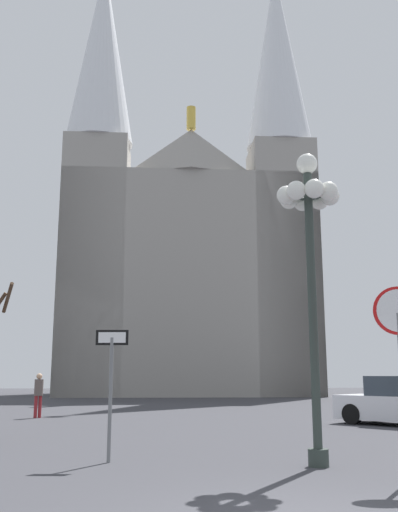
{
  "coord_description": "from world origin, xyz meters",
  "views": [
    {
      "loc": [
        -1.7,
        -6.36,
        1.59
      ],
      "look_at": [
        0.24,
        19.73,
        6.92
      ],
      "focal_mm": 40.6,
      "sensor_mm": 36.0,
      "label": 1
    }
  ],
  "objects_px": {
    "cathedral": "(189,246)",
    "one_way_arrow_sign": "(111,377)",
    "street_lamp": "(310,233)",
    "pedestrian_walking": "(39,391)"
  },
  "relations": [
    {
      "from": "one_way_arrow_sign",
      "to": "pedestrian_walking",
      "type": "height_order",
      "value": "one_way_arrow_sign"
    },
    {
      "from": "street_lamp",
      "to": "pedestrian_walking",
      "type": "distance_m",
      "value": 14.25
    },
    {
      "from": "cathedral",
      "to": "one_way_arrow_sign",
      "type": "bearing_deg",
      "value": -95.66
    },
    {
      "from": "one_way_arrow_sign",
      "to": "street_lamp",
      "type": "height_order",
      "value": "street_lamp"
    },
    {
      "from": "one_way_arrow_sign",
      "to": "cathedral",
      "type": "bearing_deg",
      "value": 84.34
    },
    {
      "from": "one_way_arrow_sign",
      "to": "pedestrian_walking",
      "type": "relative_size",
      "value": 1.5
    },
    {
      "from": "cathedral",
      "to": "street_lamp",
      "type": "distance_m",
      "value": 35.06
    },
    {
      "from": "one_way_arrow_sign",
      "to": "street_lamp",
      "type": "xyz_separation_m",
      "value": [
        3.69,
        -0.76,
        2.66
      ]
    },
    {
      "from": "street_lamp",
      "to": "pedestrian_walking",
      "type": "bearing_deg",
      "value": 121.0
    },
    {
      "from": "cathedral",
      "to": "one_way_arrow_sign",
      "type": "distance_m",
      "value": 35.14
    }
  ]
}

